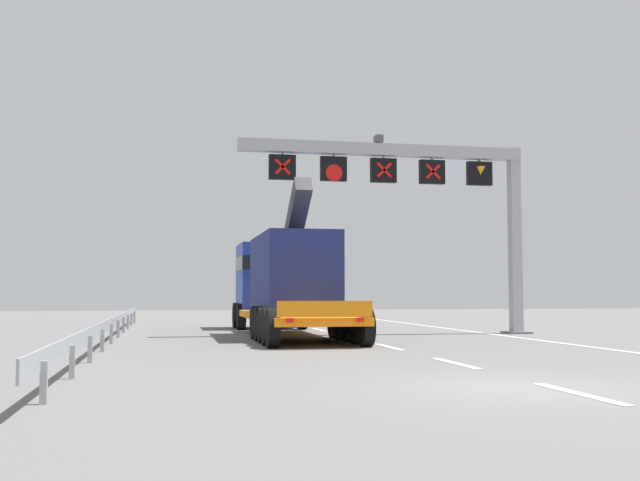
% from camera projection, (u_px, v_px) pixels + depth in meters
% --- Properties ---
extents(ground, '(112.00, 112.00, 0.00)m').
position_uv_depth(ground, '(517.00, 388.00, 12.33)').
color(ground, slate).
extents(lane_markings, '(0.20, 63.91, 0.01)m').
position_uv_depth(lane_markings, '(298.00, 325.00, 36.56)').
color(lane_markings, silver).
rests_on(lane_markings, ground).
extents(edge_line_right, '(0.20, 63.00, 0.01)m').
position_uv_depth(edge_line_right, '(528.00, 339.00, 25.28)').
color(edge_line_right, silver).
rests_on(edge_line_right, ground).
extents(overhead_lane_gantry, '(11.06, 0.90, 7.38)m').
position_uv_depth(overhead_lane_gantry, '(420.00, 181.00, 28.36)').
color(overhead_lane_gantry, '#9EA0A5').
rests_on(overhead_lane_gantry, ground).
extents(heavy_haul_truck_orange, '(3.04, 14.07, 5.30)m').
position_uv_depth(heavy_haul_truck_orange, '(283.00, 281.00, 28.80)').
color(heavy_haul_truck_orange, orange).
rests_on(heavy_haul_truck_orange, ground).
extents(guardrail_left, '(0.13, 31.67, 0.76)m').
position_uv_depth(guardrail_left, '(113.00, 323.00, 24.47)').
color(guardrail_left, '#999EA3').
rests_on(guardrail_left, ground).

